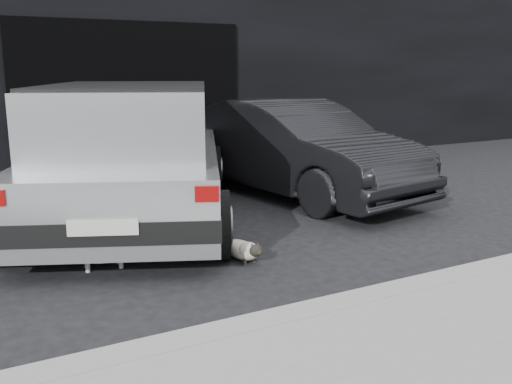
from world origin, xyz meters
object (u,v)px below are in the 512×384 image
cat_siamese (244,250)px  cat_white (107,250)px  second_car (294,148)px  silver_hatchback (132,148)px

cat_siamese → cat_white: bearing=-28.8°
second_car → cat_white: size_ratio=5.52×
silver_hatchback → cat_siamese: size_ratio=7.27×
cat_white → second_car: bearing=127.2°
second_car → cat_white: second_car is taller
silver_hatchback → second_car: 2.52m
silver_hatchback → cat_siamese: 2.13m
cat_siamese → cat_white: 1.29m
cat_siamese → second_car: bearing=-140.5°
second_car → cat_siamese: (-1.98, -2.25, -0.58)m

